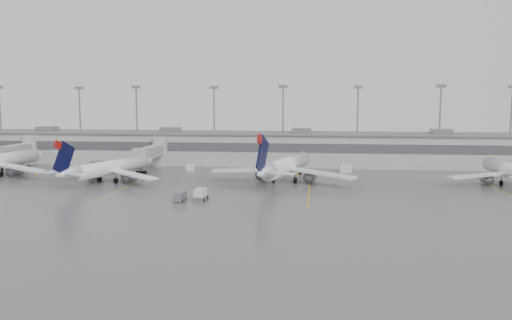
# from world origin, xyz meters

# --- Properties ---
(ground) EXTENTS (260.00, 260.00, 0.00)m
(ground) POSITION_xyz_m (0.00, 0.00, 0.00)
(ground) COLOR #4E4E50
(ground) RESTS_ON ground
(terminal) EXTENTS (152.00, 17.00, 9.45)m
(terminal) POSITION_xyz_m (-0.01, 57.98, 4.17)
(terminal) COLOR #A6A6A1
(terminal) RESTS_ON ground
(light_masts) EXTENTS (142.40, 8.00, 20.60)m
(light_masts) POSITION_xyz_m (0.00, 63.75, 12.03)
(light_masts) COLOR gray
(light_masts) RESTS_ON ground
(jet_bridge_left) EXTENTS (4.00, 17.20, 7.00)m
(jet_bridge_left) POSITION_xyz_m (-55.50, 45.72, 3.87)
(jet_bridge_left) COLOR gray
(jet_bridge_left) RESTS_ON ground
(jet_bridge_right) EXTENTS (4.00, 17.20, 7.00)m
(jet_bridge_right) POSITION_xyz_m (-20.50, 45.72, 3.87)
(jet_bridge_right) COLOR gray
(jet_bridge_right) RESTS_ON ground
(stand_markings) EXTENTS (105.25, 40.00, 0.01)m
(stand_markings) POSITION_xyz_m (-0.00, 24.00, 0.01)
(stand_markings) COLOR gold
(stand_markings) RESTS_ON ground
(jet_mid_left) EXTENTS (25.54, 29.04, 9.64)m
(jet_mid_left) POSITION_xyz_m (-23.02, 24.15, 3.00)
(jet_mid_left) COLOR white
(jet_mid_left) RESTS_ON ground
(jet_mid_right) EXTENTS (29.21, 33.13, 10.90)m
(jet_mid_right) POSITION_xyz_m (12.51, 28.46, 3.39)
(jet_mid_right) COLOR white
(jet_mid_right) RESTS_ON ground
(jet_far_right) EXTENTS (25.64, 28.75, 9.30)m
(jet_far_right) POSITION_xyz_m (56.68, 29.76, 2.89)
(jet_far_right) COLOR white
(jet_far_right) RESTS_ON ground
(baggage_tug) EXTENTS (2.17, 3.17, 1.96)m
(baggage_tug) POSITION_xyz_m (-0.32, 8.02, 0.76)
(baggage_tug) COLOR silver
(baggage_tug) RESTS_ON ground
(baggage_cart) EXTENTS (1.68, 2.73, 1.69)m
(baggage_cart) POSITION_xyz_m (-3.52, 6.82, 0.88)
(baggage_cart) COLOR slate
(baggage_cart) RESTS_ON ground
(gse_uld_a) EXTENTS (2.46, 1.87, 1.58)m
(gse_uld_a) POSITION_xyz_m (-55.38, 41.19, 0.79)
(gse_uld_a) COLOR silver
(gse_uld_a) RESTS_ON ground
(gse_uld_b) EXTENTS (2.41, 1.85, 1.53)m
(gse_uld_b) POSITION_xyz_m (-10.93, 43.13, 0.76)
(gse_uld_b) COLOR silver
(gse_uld_b) RESTS_ON ground
(gse_uld_c) EXTENTS (2.85, 2.05, 1.90)m
(gse_uld_c) POSITION_xyz_m (25.53, 44.13, 0.95)
(gse_uld_c) COLOR silver
(gse_uld_c) RESTS_ON ground
(gse_loader) EXTENTS (2.47, 3.23, 1.79)m
(gse_loader) POSITION_xyz_m (-34.56, 43.91, 0.90)
(gse_loader) COLOR slate
(gse_loader) RESTS_ON ground
(cone_a) EXTENTS (0.46, 0.46, 0.73)m
(cone_a) POSITION_xyz_m (-43.13, 31.30, 0.36)
(cone_a) COLOR orange
(cone_a) RESTS_ON ground
(cone_b) EXTENTS (0.49, 0.49, 0.78)m
(cone_b) POSITION_xyz_m (-22.20, 29.86, 0.39)
(cone_b) COLOR orange
(cone_b) RESTS_ON ground
(cone_c) EXTENTS (0.45, 0.45, 0.72)m
(cone_c) POSITION_xyz_m (14.88, 37.54, 0.36)
(cone_c) COLOR orange
(cone_c) RESTS_ON ground
(cone_d) EXTENTS (0.43, 0.43, 0.68)m
(cone_d) POSITION_xyz_m (55.69, 40.93, 0.34)
(cone_d) COLOR orange
(cone_d) RESTS_ON ground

